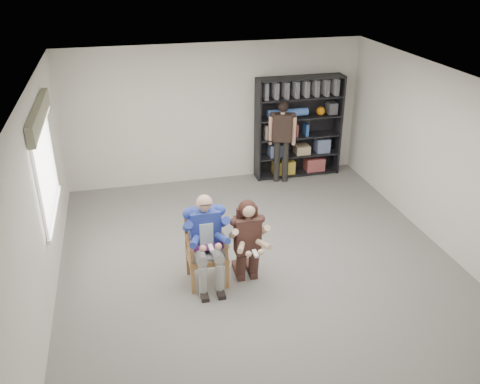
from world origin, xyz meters
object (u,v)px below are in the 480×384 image
object	(u,v)px
armchair	(206,250)
bookshelf	(299,127)
seated_man	(206,240)
kneeling_woman	(248,243)
standing_man	(282,142)

from	to	relation	value
armchair	bookshelf	world-z (taller)	bookshelf
bookshelf	seated_man	bearing A→B (deg)	-127.26
kneeling_woman	standing_man	world-z (taller)	standing_man
kneeling_woman	seated_man	bearing A→B (deg)	168.02
seated_man	kneeling_woman	xyz separation A→B (m)	(0.58, -0.12, -0.06)
armchair	standing_man	bearing A→B (deg)	55.38
bookshelf	armchair	bearing A→B (deg)	-127.26
armchair	kneeling_woman	distance (m)	0.60
standing_man	armchair	bearing A→B (deg)	-105.99
armchair	standing_man	distance (m)	3.78
kneeling_woman	standing_man	size ratio (longest dim) A/B	0.75
armchair	standing_man	size ratio (longest dim) A/B	0.63
seated_man	kneeling_woman	world-z (taller)	seated_man
seated_man	standing_man	world-z (taller)	standing_man
seated_man	standing_man	xyz separation A→B (m)	(2.12, 3.11, 0.16)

